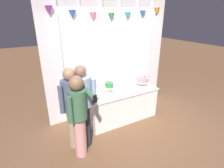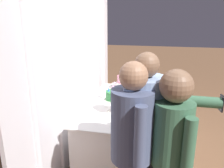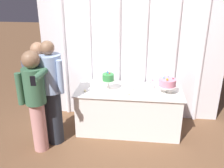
{
  "view_description": "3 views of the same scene",
  "coord_description": "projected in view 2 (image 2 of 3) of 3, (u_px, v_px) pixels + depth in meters",
  "views": [
    {
      "loc": [
        -1.99,
        -3.04,
        2.38
      ],
      "look_at": [
        -0.19,
        0.18,
        0.89
      ],
      "focal_mm": 28.21,
      "sensor_mm": 36.0,
      "label": 1
    },
    {
      "loc": [
        -2.79,
        -0.48,
        1.85
      ],
      "look_at": [
        0.1,
        0.17,
        0.95
      ],
      "focal_mm": 36.0,
      "sensor_mm": 36.0,
      "label": 2
    },
    {
      "loc": [
        0.15,
        -3.54,
        2.3
      ],
      "look_at": [
        -0.26,
        0.03,
        0.84
      ],
      "focal_mm": 39.8,
      "sensor_mm": 36.0,
      "label": 3
    }
  ],
  "objects": [
    {
      "name": "cake_display_nearright",
      "position": [
        126.0,
        80.0,
        3.54
      ],
      "size": [
        0.31,
        0.31,
        0.26
      ],
      "color": "silver",
      "rests_on": "cake_table"
    },
    {
      "name": "tealight_near_left",
      "position": [
        129.0,
        103.0,
        3.01
      ],
      "size": [
        0.05,
        0.05,
        0.04
      ],
      "color": "beige",
      "rests_on": "cake_table"
    },
    {
      "name": "tealight_far_left",
      "position": [
        117.0,
        125.0,
        2.38
      ],
      "size": [
        0.04,
        0.04,
        0.04
      ],
      "color": "beige",
      "rests_on": "cake_table"
    },
    {
      "name": "guest_man_pink_jacket",
      "position": [
        144.0,
        138.0,
        1.88
      ],
      "size": [
        0.47,
        0.47,
        1.59
      ],
      "color": "#282D38",
      "rests_on": "ground_plane"
    },
    {
      "name": "ground_plane",
      "position": [
        122.0,
        150.0,
        3.24
      ],
      "size": [
        24.0,
        24.0,
        0.0
      ],
      "primitive_type": "plane",
      "color": "brown"
    },
    {
      "name": "flower_vase",
      "position": [
        115.0,
        89.0,
        3.37
      ],
      "size": [
        0.1,
        0.13,
        0.18
      ],
      "color": "silver",
      "rests_on": "cake_table"
    },
    {
      "name": "cake_display_nearleft",
      "position": [
        113.0,
        97.0,
        2.68
      ],
      "size": [
        0.23,
        0.23,
        0.31
      ],
      "color": "silver",
      "rests_on": "cake_table"
    },
    {
      "name": "draped_curtain",
      "position": [
        78.0,
        49.0,
        2.96
      ],
      "size": [
        3.16,
        0.16,
        2.77
      ],
      "color": "white",
      "rests_on": "ground_plane"
    },
    {
      "name": "wine_glass",
      "position": [
        105.0,
        91.0,
        3.16
      ],
      "size": [
        0.06,
        0.06,
        0.15
      ],
      "color": "silver",
      "rests_on": "cake_table"
    },
    {
      "name": "tealight_near_right",
      "position": [
        117.0,
        100.0,
        3.1
      ],
      "size": [
        0.05,
        0.05,
        0.04
      ],
      "color": "beige",
      "rests_on": "cake_table"
    },
    {
      "name": "cake_table",
      "position": [
        115.0,
        126.0,
        3.15
      ],
      "size": [
        1.69,
        0.74,
        0.73
      ],
      "color": "white",
      "rests_on": "ground_plane"
    },
    {
      "name": "guest_girl_blue_dress",
      "position": [
        172.0,
        154.0,
        1.69
      ],
      "size": [
        0.4,
        0.55,
        1.51
      ],
      "color": "#D6938E",
      "rests_on": "ground_plane"
    },
    {
      "name": "tealight_far_right",
      "position": [
        134.0,
        96.0,
        3.25
      ],
      "size": [
        0.04,
        0.04,
        0.04
      ],
      "color": "beige",
      "rests_on": "cake_table"
    },
    {
      "name": "guest_man_dark_suit",
      "position": [
        131.0,
        150.0,
        1.74
      ],
      "size": [
        0.46,
        0.42,
        1.55
      ],
      "color": "#9E8966",
      "rests_on": "ground_plane"
    }
  ]
}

